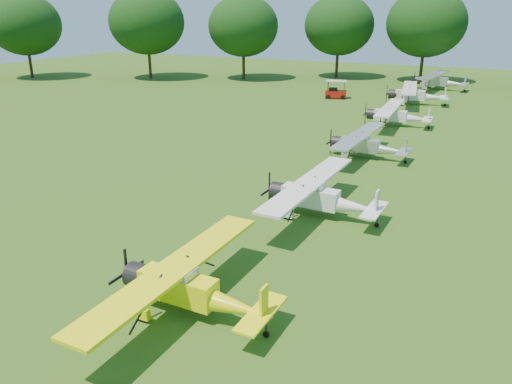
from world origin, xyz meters
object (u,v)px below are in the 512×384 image
at_px(aircraft_3, 319,195).
at_px(aircraft_7, 438,80).
at_px(aircraft_2, 189,286).
at_px(aircraft_4, 366,144).
at_px(aircraft_6, 415,94).
at_px(golf_cart, 335,92).
at_px(aircraft_5, 396,114).

xyz_separation_m(aircraft_3, aircraft_7, (-0.05, 47.52, 0.14)).
relative_size(aircraft_2, aircraft_4, 1.03).
height_order(aircraft_3, aircraft_6, aircraft_6).
relative_size(aircraft_6, golf_cart, 3.85).
bearing_deg(golf_cart, aircraft_2, -94.71).
xyz_separation_m(aircraft_6, golf_cart, (-9.15, 0.24, -0.51)).
bearing_deg(aircraft_4, aircraft_2, -89.13).
height_order(aircraft_2, aircraft_7, aircraft_7).
bearing_deg(aircraft_2, aircraft_7, 89.97).
bearing_deg(aircraft_6, aircraft_7, 77.13).
bearing_deg(golf_cart, aircraft_3, -89.88).
height_order(aircraft_3, golf_cart, golf_cart).
bearing_deg(golf_cart, aircraft_5, -68.26).
distance_m(aircraft_2, aircraft_4, 21.80).
relative_size(aircraft_7, golf_cart, 4.02).
distance_m(aircraft_6, golf_cart, 9.16).
height_order(aircraft_4, golf_cart, golf_cart).
bearing_deg(aircraft_6, aircraft_2, -98.61).
bearing_deg(aircraft_5, aircraft_4, -91.68).
distance_m(aircraft_3, aircraft_4, 11.55).
bearing_deg(aircraft_3, aircraft_4, 94.51).
bearing_deg(aircraft_7, golf_cart, -123.08).
xyz_separation_m(aircraft_5, golf_cart, (-9.44, 12.20, -0.39)).
bearing_deg(aircraft_2, aircraft_3, 84.86).
bearing_deg(aircraft_6, aircraft_4, -97.30).
height_order(aircraft_2, aircraft_6, aircraft_6).
height_order(aircraft_3, aircraft_5, aircraft_3).
distance_m(aircraft_5, aircraft_7, 24.54).
xyz_separation_m(aircraft_4, golf_cart, (-9.63, 23.65, -0.36)).
bearing_deg(aircraft_4, golf_cart, 114.56).
xyz_separation_m(aircraft_6, aircraft_7, (0.96, 12.56, 0.05)).
bearing_deg(golf_cart, aircraft_6, -17.47).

